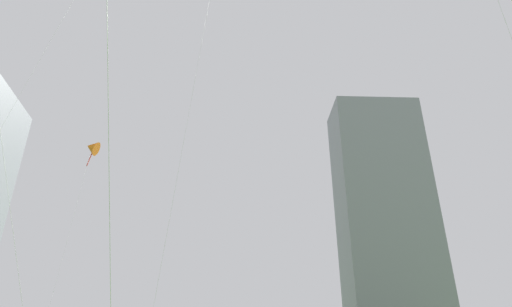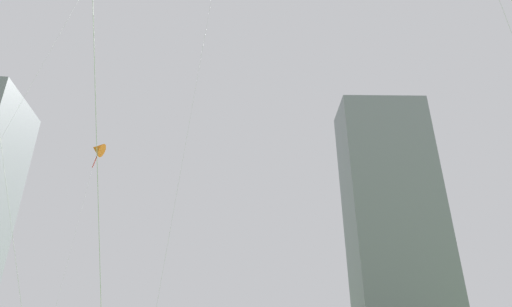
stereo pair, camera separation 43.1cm
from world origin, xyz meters
TOP-DOWN VIEW (x-y plane):
  - kite_flying_3 at (-12.81, 36.89)m, footprint 1.82×10.07m
  - distant_highrise_1 at (53.31, 96.50)m, footprint 26.50×18.40m

SIDE VIEW (x-z plane):
  - kite_flying_3 at x=-12.81m, z-range 11.11..35.33m
  - distant_highrise_1 at x=53.31m, z-range 0.00..71.25m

